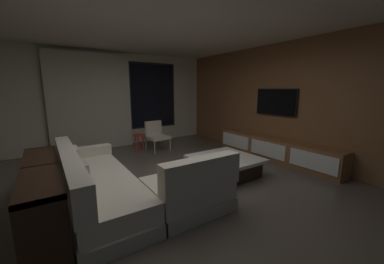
% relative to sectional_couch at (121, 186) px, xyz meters
% --- Properties ---
extents(floor, '(9.20, 9.20, 0.00)m').
position_rel_sectional_couch_xyz_m(floor, '(0.85, 0.05, -0.29)').
color(floor, '#564C44').
extents(back_wall_with_window, '(6.60, 0.30, 2.70)m').
position_rel_sectional_couch_xyz_m(back_wall_with_window, '(0.79, 3.66, 1.05)').
color(back_wall_with_window, beige).
rests_on(back_wall_with_window, floor).
extents(media_wall, '(0.12, 7.80, 2.70)m').
position_rel_sectional_couch_xyz_m(media_wall, '(3.91, 0.05, 1.06)').
color(media_wall, brown).
rests_on(media_wall, floor).
extents(ceiling, '(8.20, 8.20, 0.00)m').
position_rel_sectional_couch_xyz_m(ceiling, '(0.85, 0.05, 2.41)').
color(ceiling, beige).
extents(sectional_couch, '(1.98, 2.50, 0.82)m').
position_rel_sectional_couch_xyz_m(sectional_couch, '(0.00, 0.00, 0.00)').
color(sectional_couch, '#B1A997').
rests_on(sectional_couch, floor).
extents(coffee_table, '(1.16, 1.16, 0.36)m').
position_rel_sectional_couch_xyz_m(coffee_table, '(2.01, 0.06, -0.10)').
color(coffee_table, '#321F14').
rests_on(coffee_table, floor).
extents(book_stack_on_coffee_table, '(0.30, 0.20, 0.08)m').
position_rel_sectional_couch_xyz_m(book_stack_on_coffee_table, '(1.99, -0.06, 0.11)').
color(book_stack_on_coffee_table, '#775F49').
rests_on(book_stack_on_coffee_table, coffee_table).
extents(accent_chair_near_window, '(0.58, 0.60, 0.78)m').
position_rel_sectional_couch_xyz_m(accent_chair_near_window, '(1.71, 2.54, 0.14)').
color(accent_chair_near_window, '#B2ADA0').
rests_on(accent_chair_near_window, floor).
extents(side_stool, '(0.32, 0.32, 0.46)m').
position_rel_sectional_couch_xyz_m(side_stool, '(1.25, 2.61, 0.08)').
color(side_stool, red).
rests_on(side_stool, floor).
extents(media_console, '(0.46, 3.10, 0.52)m').
position_rel_sectional_couch_xyz_m(media_console, '(3.62, 0.10, -0.04)').
color(media_console, brown).
rests_on(media_console, floor).
extents(mounted_tv, '(0.05, 1.08, 0.62)m').
position_rel_sectional_couch_xyz_m(mounted_tv, '(3.80, 0.30, 1.06)').
color(mounted_tv, black).
extents(console_table_behind_couch, '(0.40, 2.10, 0.74)m').
position_rel_sectional_couch_xyz_m(console_table_behind_couch, '(-0.91, 0.13, 0.13)').
color(console_table_behind_couch, '#321F14').
rests_on(console_table_behind_couch, floor).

